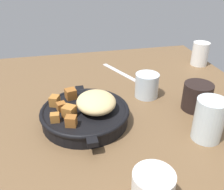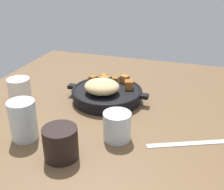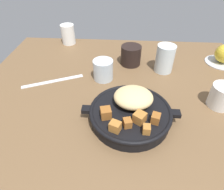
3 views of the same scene
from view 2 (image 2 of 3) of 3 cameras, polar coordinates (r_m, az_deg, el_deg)
ground_plane at (r=88.06cm, az=0.46°, el=-3.25°), size 98.43×100.20×2.40cm
cast_iron_skillet at (r=90.64cm, az=-1.15°, el=0.56°), size 27.20×22.90×8.16cm
butter_knife at (r=73.43cm, az=15.51°, el=-9.44°), size 20.55×10.33×0.36cm
ceramic_mug_white at (r=96.31cm, az=-18.30°, el=1.15°), size 7.24×7.24×7.12cm
coffee_mug_dark at (r=65.64cm, az=-10.39°, el=-9.55°), size 8.01×8.01×7.69cm
water_glass_tall at (r=73.98cm, az=-17.61°, el=-4.88°), size 6.85×6.85×10.36cm
water_glass_short at (r=71.02cm, az=1.03°, el=-6.32°), size 7.14×7.14×7.33cm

